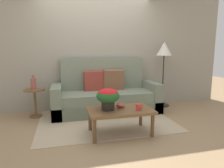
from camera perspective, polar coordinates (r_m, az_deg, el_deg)
The scene contains 11 objects.
ground_plane at distance 3.74m, azimuth -1.36°, elevation -11.27°, with size 14.00×14.00×0.00m, color #997A56.
wall_back at distance 4.66m, azimuth -4.70°, elevation 10.48°, with size 6.40×0.12×2.81m, color gray.
area_rug at distance 3.88m, azimuth -1.86°, elevation -10.42°, with size 2.47×1.76×0.01m, color tan.
couch at distance 4.35m, azimuth -1.79°, elevation -3.47°, with size 2.27×0.86×1.16m.
coffee_table at distance 3.20m, azimuth 2.35°, elevation -8.13°, with size 1.03×0.59×0.41m.
side_table at distance 4.27m, azimuth -21.32°, elevation -3.72°, with size 0.40×0.40×0.57m.
floor_lamp at distance 4.86m, azimuth 14.74°, elevation 8.40°, with size 0.36×0.36×1.53m.
potted_plant at distance 3.10m, azimuth -1.17°, elevation -3.56°, with size 0.37×0.37×0.34m.
coffee_mug at distance 3.14m, azimuth 7.63°, elevation -6.59°, with size 0.12×0.08×0.10m.
snack_bowl at distance 3.27m, azimuth 2.41°, elevation -6.11°, with size 0.14×0.14×0.07m.
table_vase at distance 4.23m, azimuth -21.65°, elevation 0.17°, with size 0.10×0.10×0.28m.
Camera 1 is at (-0.76, -3.41, 1.33)m, focal length 31.81 mm.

